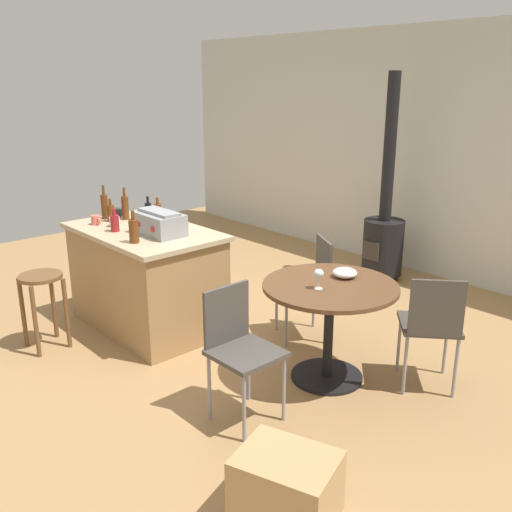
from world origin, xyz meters
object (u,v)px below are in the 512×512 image
object	(u,v)px
folding_chair_near	(239,343)
folding_chair_far	(432,322)
serving_bowl	(345,273)
cup_2	(96,220)
cup_0	(115,222)
wood_stove	(384,232)
bottle_0	(115,223)
bottle_4	(148,211)
bottle_1	(111,213)
folding_chair_left	(309,280)
cup_1	(118,212)
cardboard_box	(286,486)
wooden_stool	(42,294)
bottle_3	(158,212)
dining_table	(329,307)
bottle_5	(125,207)
bottle_6	(105,206)
bottle_2	(134,230)
wine_glass	(319,274)
toolbox	(160,223)
kitchen_island	(146,278)

from	to	relation	value
folding_chair_near	folding_chair_far	xyz separation A→B (m)	(0.65, 1.20, -0.01)
folding_chair_near	serving_bowl	distance (m)	1.02
serving_bowl	cup_2	bearing A→B (deg)	-157.16
folding_chair_far	cup_0	xyz separation A→B (m)	(-2.53, -1.01, 0.42)
wood_stove	bottle_0	world-z (taller)	wood_stove
bottle_4	bottle_0	bearing A→B (deg)	-69.59
folding_chair_near	bottle_1	distance (m)	2.14
folding_chair_left	cup_0	distance (m)	1.77
cup_1	cardboard_box	world-z (taller)	cup_1
wooden_stool	folding_chair_far	size ratio (longest dim) A/B	0.73
wooden_stool	folding_chair_near	size ratio (longest dim) A/B	0.72
wood_stove	bottle_3	xyz separation A→B (m)	(-0.82, -2.35, 0.45)
wood_stove	bottle_3	bearing A→B (deg)	-109.25
dining_table	bottle_3	xyz separation A→B (m)	(-1.87, -0.21, 0.41)
bottle_5	bottle_6	xyz separation A→B (m)	(-0.15, -0.13, 0.01)
bottle_2	serving_bowl	world-z (taller)	bottle_2
bottle_6	cup_1	world-z (taller)	bottle_6
bottle_3	cup_1	world-z (taller)	bottle_3
bottle_6	dining_table	bearing A→B (deg)	12.96
folding_chair_near	wine_glass	xyz separation A→B (m)	(0.07, 0.67, 0.33)
bottle_1	bottle_4	bearing A→B (deg)	56.70
bottle_5	bottle_2	bearing A→B (deg)	-25.25
bottle_5	cup_0	size ratio (longest dim) A/B	2.37
bottle_6	cup_1	bearing A→B (deg)	80.79
bottle_5	folding_chair_far	bearing A→B (deg)	16.53
wine_glass	bottle_0	bearing A→B (deg)	-162.91
folding_chair_near	toolbox	distance (m)	1.51
cup_0	cup_2	xyz separation A→B (m)	(-0.18, -0.09, -0.00)
toolbox	cardboard_box	world-z (taller)	toolbox
wooden_stool	bottle_1	size ratio (longest dim) A/B	3.02
toolbox	bottle_1	world-z (taller)	bottle_1
toolbox	cup_0	distance (m)	0.52
bottle_3	cup_2	size ratio (longest dim) A/B	1.87
kitchen_island	bottle_6	xyz separation A→B (m)	(-0.57, -0.05, 0.57)
bottle_1	bottle_6	bearing A→B (deg)	175.01
bottle_0	bottle_1	xyz separation A→B (m)	(-0.34, 0.15, 0.01)
cup_2	wood_stove	bearing A→B (deg)	69.14
dining_table	bottle_6	distance (m)	2.38
cup_2	cup_0	bearing A→B (deg)	26.60
kitchen_island	toolbox	distance (m)	0.60
bottle_3	wine_glass	world-z (taller)	bottle_3
bottle_5	cup_1	xyz separation A→B (m)	(-0.13, -0.00, -0.07)
folding_chair_far	cardboard_box	bearing A→B (deg)	-83.12
bottle_5	wine_glass	xyz separation A→B (m)	(2.13, 0.26, -0.16)
toolbox	cup_2	xyz separation A→B (m)	(-0.67, -0.24, -0.06)
wood_stove	toolbox	bearing A→B (deg)	-98.98
bottle_3	bottle_6	world-z (taller)	bottle_6
cup_1	cup_0	bearing A→B (deg)	-34.12
folding_chair_left	bottle_4	size ratio (longest dim) A/B	3.92
bottle_0	bottle_2	xyz separation A→B (m)	(0.41, -0.06, 0.02)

